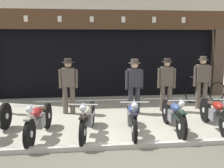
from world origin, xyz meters
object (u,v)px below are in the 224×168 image
object	(u,v)px
motorcycle_center_left	(88,118)
salesman_right	(166,82)
salesman_left	(68,83)
leaning_bicycle	(206,91)
advert_board_far	(189,57)
shopkeeper_center	(134,83)
advert_board_near	(167,55)
motorcycle_left	(39,120)
motorcycle_right	(215,113)
motorcycle_center	(132,116)
motorcycle_center_right	(174,114)
assistant_far_right	(202,80)

from	to	relation	value
motorcycle_center_left	salesman_right	xyz separation A→B (m)	(2.51, 1.94, 0.49)
salesman_left	leaning_bicycle	distance (m)	4.97
advert_board_far	salesman_right	bearing A→B (deg)	-124.83
shopkeeper_center	advert_board_near	distance (m)	3.33
motorcycle_left	leaning_bicycle	bearing A→B (deg)	-142.13
motorcycle_left	salesman_left	distance (m)	2.18
motorcycle_center_left	advert_board_near	xyz separation A→B (m)	(3.32, 4.46, 1.18)
shopkeeper_center	advert_board_far	bearing A→B (deg)	-144.13
motorcycle_right	advert_board_near	size ratio (longest dim) A/B	2.04
leaning_bicycle	advert_board_far	bearing A→B (deg)	-10.11
salesman_right	leaning_bicycle	distance (m)	2.19
salesman_left	advert_board_far	distance (m)	5.39
salesman_left	advert_board_near	bearing A→B (deg)	-145.04
motorcycle_center	shopkeeper_center	bearing A→B (deg)	-97.16
motorcycle_left	motorcycle_center_right	size ratio (longest dim) A/B	1.02
motorcycle_center_left	motorcycle_center	world-z (taller)	motorcycle_center
motorcycle_center	salesman_left	world-z (taller)	salesman_left
motorcycle_center_right	salesman_left	size ratio (longest dim) A/B	1.18
motorcycle_right	advert_board_far	size ratio (longest dim) A/B	2.19
advert_board_near	advert_board_far	world-z (taller)	advert_board_near
assistant_far_right	motorcycle_left	bearing A→B (deg)	30.24
motorcycle_center	salesman_right	distance (m)	2.48
salesman_right	leaning_bicycle	bearing A→B (deg)	-141.43
motorcycle_right	salesman_right	world-z (taller)	salesman_right
salesman_right	advert_board_far	bearing A→B (deg)	-116.79
motorcycle_center_left	assistant_far_right	size ratio (longest dim) A/B	1.21
motorcycle_center_right	motorcycle_left	bearing A→B (deg)	4.65
motorcycle_center_left	motorcycle_center	xyz separation A→B (m)	(1.05, -0.00, 0.01)
motorcycle_left	motorcycle_right	size ratio (longest dim) A/B	1.01
motorcycle_center_right	assistant_far_right	world-z (taller)	assistant_far_right
motorcycle_right	leaning_bicycle	xyz separation A→B (m)	(1.19, 2.99, -0.05)
motorcycle_center_left	salesman_left	distance (m)	2.13
assistant_far_right	shopkeeper_center	bearing A→B (deg)	14.67
motorcycle_center_left	advert_board_near	bearing A→B (deg)	-116.63
salesman_left	shopkeeper_center	bearing A→B (deg)	175.94
motorcycle_center_right	leaning_bicycle	world-z (taller)	leaning_bicycle
assistant_far_right	leaning_bicycle	distance (m)	1.21
motorcycle_center	salesman_right	size ratio (longest dim) A/B	1.22
assistant_far_right	advert_board_near	bearing A→B (deg)	-73.27
motorcycle_center	shopkeeper_center	xyz separation A→B (m)	(0.42, 1.80, 0.49)
motorcycle_center_right	leaning_bicycle	bearing A→B (deg)	-123.67
motorcycle_center_left	motorcycle_center_right	distance (m)	2.09
motorcycle_left	assistant_far_right	bearing A→B (deg)	-147.48
shopkeeper_center	salesman_left	bearing A→B (deg)	-14.07
advert_board_far	leaning_bicycle	distance (m)	1.83
motorcycle_center_right	advert_board_near	bearing A→B (deg)	-102.17
assistant_far_right	advert_board_far	world-z (taller)	advert_board_far
salesman_right	motorcycle_left	bearing A→B (deg)	36.52
shopkeeper_center	salesman_right	size ratio (longest dim) A/B	1.00
motorcycle_left	shopkeeper_center	xyz separation A→B (m)	(2.56, 1.81, 0.50)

